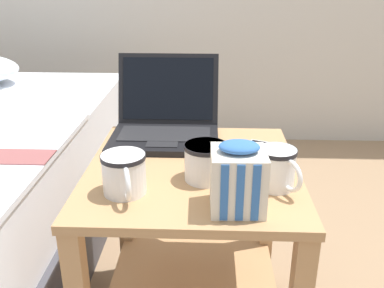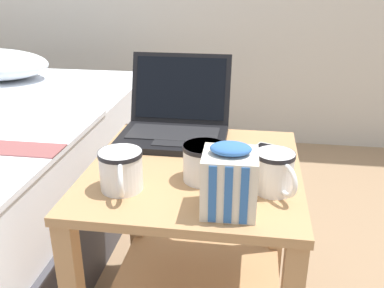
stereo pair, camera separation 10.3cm
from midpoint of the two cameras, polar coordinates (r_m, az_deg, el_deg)
The scene contains 7 objects.
bedside_table at distance 1.20m, azimuth -2.42°, elevation -11.69°, with size 0.54×0.58×0.55m.
laptop at distance 1.29m, azimuth -5.82°, elevation 2.93°, with size 0.31×0.30×0.23m.
mug_front_left at distance 1.02m, azimuth -0.90°, elevation -2.20°, with size 0.14×0.10×0.09m.
mug_front_right at distance 0.98m, azimuth 8.39°, elevation -3.08°, with size 0.09×0.12×0.10m.
mug_mid_center at distance 0.97m, azimuth -12.06°, elevation -3.75°, with size 0.10×0.14×0.09m.
snack_bag at distance 0.89m, azimuth 2.84°, elevation -4.66°, with size 0.11×0.11×0.15m.
cell_phone at distance 1.18m, azimuth 6.04°, elevation -1.14°, with size 0.13×0.18×0.01m.
Camera 1 is at (0.04, -1.00, 1.03)m, focal length 40.00 mm.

